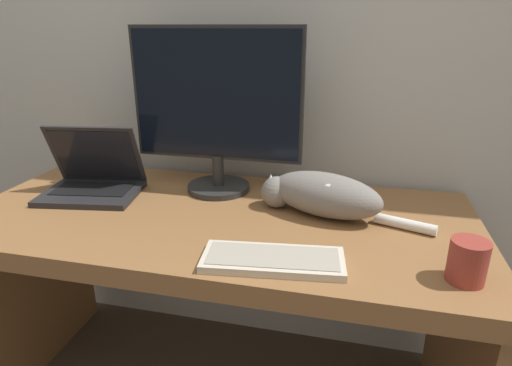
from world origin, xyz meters
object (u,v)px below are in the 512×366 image
monitor (216,108)px  cat (321,194)px  external_keyboard (273,260)px  coffee_mug (468,261)px  laptop (93,181)px

monitor → cat: bearing=-19.1°
monitor → cat: (0.38, -0.13, -0.23)m
external_keyboard → coffee_mug: (0.45, 0.03, 0.04)m
monitor → coffee_mug: (0.74, -0.43, -0.25)m
monitor → coffee_mug: size_ratio=5.75×
monitor → laptop: size_ratio=1.69×
laptop → cat: laptop is taller
monitor → external_keyboard: (0.29, -0.46, -0.29)m
laptop → cat: bearing=-8.2°
cat → laptop: bearing=-161.5°
external_keyboard → cat: (0.09, 0.33, 0.06)m
laptop → cat: size_ratio=0.66×
laptop → external_keyboard: bearing=-33.2°
coffee_mug → monitor: bearing=149.8°
laptop → coffee_mug: (1.16, -0.29, 0.00)m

